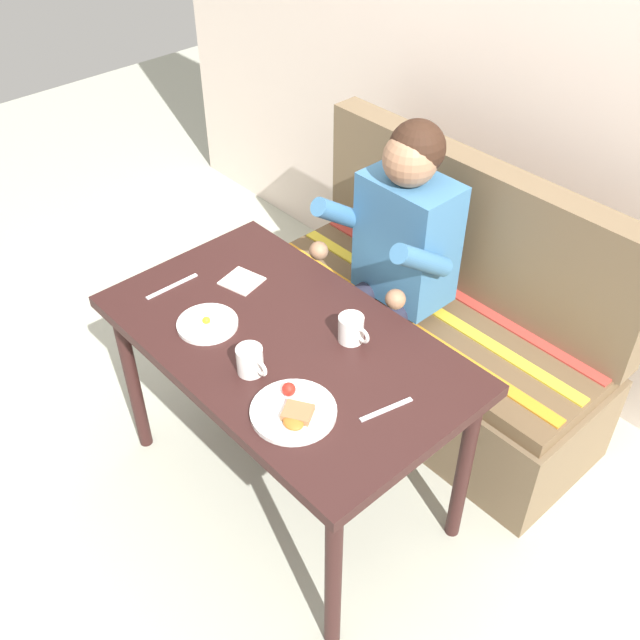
{
  "coord_description": "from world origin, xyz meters",
  "views": [
    {
      "loc": [
        1.36,
        -1.08,
        2.26
      ],
      "look_at": [
        0.0,
        0.15,
        0.72
      ],
      "focal_mm": 41.63,
      "sensor_mm": 36.0,
      "label": 1
    }
  ],
  "objects_px": {
    "couch": "(434,328)",
    "coffee_mug": "(250,360)",
    "plate_eggs": "(207,323)",
    "fork": "(386,409)",
    "table": "(285,358)",
    "napkin": "(242,281)",
    "coffee_mug_second": "(352,328)",
    "plate_breakfast": "(294,411)",
    "person": "(393,250)",
    "knife": "(172,286)"
  },
  "relations": [
    {
      "from": "table",
      "to": "couch",
      "type": "bearing_deg",
      "value": 90.0
    },
    {
      "from": "coffee_mug",
      "to": "fork",
      "type": "relative_size",
      "value": 0.69
    },
    {
      "from": "person",
      "to": "knife",
      "type": "distance_m",
      "value": 0.79
    },
    {
      "from": "fork",
      "to": "knife",
      "type": "height_order",
      "value": "same"
    },
    {
      "from": "napkin",
      "to": "fork",
      "type": "height_order",
      "value": "napkin"
    },
    {
      "from": "coffee_mug",
      "to": "couch",
      "type": "bearing_deg",
      "value": 92.92
    },
    {
      "from": "plate_eggs",
      "to": "fork",
      "type": "bearing_deg",
      "value": 13.87
    },
    {
      "from": "table",
      "to": "coffee_mug_second",
      "type": "distance_m",
      "value": 0.24
    },
    {
      "from": "couch",
      "to": "coffee_mug_second",
      "type": "relative_size",
      "value": 12.2
    },
    {
      "from": "knife",
      "to": "coffee_mug",
      "type": "bearing_deg",
      "value": -6.01
    },
    {
      "from": "plate_eggs",
      "to": "napkin",
      "type": "distance_m",
      "value": 0.25
    },
    {
      "from": "coffee_mug_second",
      "to": "plate_breakfast",
      "type": "bearing_deg",
      "value": -70.94
    },
    {
      "from": "plate_eggs",
      "to": "coffee_mug",
      "type": "xyz_separation_m",
      "value": [
        0.26,
        -0.03,
        0.04
      ]
    },
    {
      "from": "person",
      "to": "coffee_mug_second",
      "type": "height_order",
      "value": "person"
    },
    {
      "from": "couch",
      "to": "napkin",
      "type": "height_order",
      "value": "couch"
    },
    {
      "from": "person",
      "to": "coffee_mug",
      "type": "relative_size",
      "value": 10.27
    },
    {
      "from": "coffee_mug_second",
      "to": "napkin",
      "type": "relative_size",
      "value": 0.96
    },
    {
      "from": "fork",
      "to": "knife",
      "type": "distance_m",
      "value": 0.89
    },
    {
      "from": "coffee_mug_second",
      "to": "fork",
      "type": "xyz_separation_m",
      "value": [
        0.28,
        -0.13,
        -0.04
      ]
    },
    {
      "from": "napkin",
      "to": "plate_eggs",
      "type": "bearing_deg",
      "value": -63.56
    },
    {
      "from": "coffee_mug",
      "to": "fork",
      "type": "xyz_separation_m",
      "value": [
        0.38,
        0.18,
        -0.04
      ]
    },
    {
      "from": "coffee_mug_second",
      "to": "person",
      "type": "bearing_deg",
      "value": 118.27
    },
    {
      "from": "plate_eggs",
      "to": "coffee_mug_second",
      "type": "relative_size",
      "value": 1.66
    },
    {
      "from": "coffee_mug",
      "to": "napkin",
      "type": "height_order",
      "value": "coffee_mug"
    },
    {
      "from": "fork",
      "to": "knife",
      "type": "xyz_separation_m",
      "value": [
        -0.88,
        -0.13,
        0.0
      ]
    },
    {
      "from": "knife",
      "to": "plate_eggs",
      "type": "bearing_deg",
      "value": -6.38
    },
    {
      "from": "table",
      "to": "person",
      "type": "distance_m",
      "value": 0.6
    },
    {
      "from": "couch",
      "to": "coffee_mug",
      "type": "relative_size",
      "value": 12.2
    },
    {
      "from": "table",
      "to": "fork",
      "type": "relative_size",
      "value": 7.06
    },
    {
      "from": "person",
      "to": "napkin",
      "type": "relative_size",
      "value": 9.84
    },
    {
      "from": "plate_breakfast",
      "to": "napkin",
      "type": "bearing_deg",
      "value": 155.37
    },
    {
      "from": "plate_breakfast",
      "to": "plate_eggs",
      "type": "height_order",
      "value": "plate_breakfast"
    },
    {
      "from": "plate_eggs",
      "to": "fork",
      "type": "height_order",
      "value": "plate_eggs"
    },
    {
      "from": "plate_breakfast",
      "to": "fork",
      "type": "distance_m",
      "value": 0.26
    },
    {
      "from": "couch",
      "to": "plate_eggs",
      "type": "height_order",
      "value": "couch"
    },
    {
      "from": "coffee_mug_second",
      "to": "couch",
      "type": "bearing_deg",
      "value": 103.25
    },
    {
      "from": "couch",
      "to": "person",
      "type": "height_order",
      "value": "person"
    },
    {
      "from": "coffee_mug",
      "to": "knife",
      "type": "xyz_separation_m",
      "value": [
        -0.51,
        0.06,
        -0.04
      ]
    },
    {
      "from": "table",
      "to": "napkin",
      "type": "bearing_deg",
      "value": 165.95
    },
    {
      "from": "table",
      "to": "napkin",
      "type": "distance_m",
      "value": 0.34
    },
    {
      "from": "couch",
      "to": "coffee_mug",
      "type": "height_order",
      "value": "couch"
    },
    {
      "from": "coffee_mug",
      "to": "napkin",
      "type": "bearing_deg",
      "value": 145.96
    },
    {
      "from": "person",
      "to": "coffee_mug_second",
      "type": "bearing_deg",
      "value": -61.73
    },
    {
      "from": "coffee_mug_second",
      "to": "napkin",
      "type": "xyz_separation_m",
      "value": [
        -0.47,
        -0.07,
        -0.04
      ]
    },
    {
      "from": "fork",
      "to": "coffee_mug",
      "type": "bearing_deg",
      "value": -140.39
    },
    {
      "from": "coffee_mug_second",
      "to": "napkin",
      "type": "height_order",
      "value": "coffee_mug_second"
    },
    {
      "from": "plate_eggs",
      "to": "fork",
      "type": "xyz_separation_m",
      "value": [
        0.64,
        0.16,
        -0.01
      ]
    },
    {
      "from": "plate_breakfast",
      "to": "coffee_mug_second",
      "type": "relative_size",
      "value": 2.07
    },
    {
      "from": "plate_breakfast",
      "to": "coffee_mug",
      "type": "distance_m",
      "value": 0.22
    },
    {
      "from": "coffee_mug",
      "to": "fork",
      "type": "distance_m",
      "value": 0.42
    }
  ]
}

